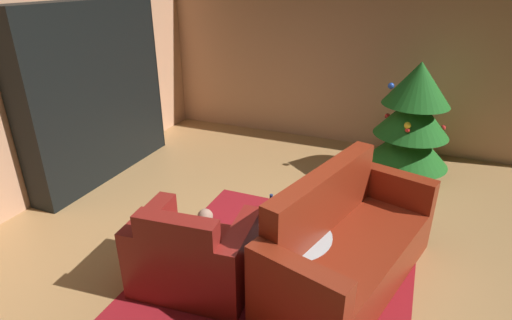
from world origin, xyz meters
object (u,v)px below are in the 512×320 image
(bookshelf_unit, at_px, (104,92))
(bottle_on_table, at_px, (271,212))
(couch_red, at_px, (346,248))
(coffee_table, at_px, (287,238))
(decorated_tree, at_px, (413,120))
(armchair_red, at_px, (194,256))
(book_stack_on_table, at_px, (289,227))

(bookshelf_unit, xyz_separation_m, bottle_on_table, (2.59, -1.05, -0.52))
(couch_red, height_order, coffee_table, couch_red)
(bookshelf_unit, height_order, decorated_tree, bookshelf_unit)
(armchair_red, xyz_separation_m, coffee_table, (0.66, 0.40, 0.09))
(bookshelf_unit, bearing_deg, book_stack_on_table, -22.22)
(bookshelf_unit, xyz_separation_m, decorated_tree, (3.58, 1.27, -0.30))
(coffee_table, xyz_separation_m, bottle_on_table, (-0.18, 0.10, 0.15))
(couch_red, xyz_separation_m, coffee_table, (-0.47, -0.13, 0.06))
(book_stack_on_table, bearing_deg, decorated_tree, 71.67)
(bookshelf_unit, bearing_deg, armchair_red, -36.25)
(couch_red, bearing_deg, bookshelf_unit, 162.60)
(bookshelf_unit, distance_m, bottle_on_table, 2.85)
(bookshelf_unit, height_order, armchair_red, bookshelf_unit)
(book_stack_on_table, bearing_deg, bottle_on_table, 155.00)
(couch_red, height_order, decorated_tree, decorated_tree)
(coffee_table, bearing_deg, bookshelf_unit, 157.52)
(couch_red, distance_m, book_stack_on_table, 0.50)
(bookshelf_unit, distance_m, coffee_table, 3.07)
(armchair_red, height_order, bottle_on_table, armchair_red)
(coffee_table, height_order, decorated_tree, decorated_tree)
(bottle_on_table, bearing_deg, decorated_tree, 67.00)
(couch_red, distance_m, coffee_table, 0.49)
(couch_red, xyz_separation_m, book_stack_on_table, (-0.46, -0.12, 0.16))
(bookshelf_unit, xyz_separation_m, book_stack_on_table, (2.78, -1.14, -0.57))
(decorated_tree, bearing_deg, bookshelf_unit, -160.45)
(couch_red, bearing_deg, book_stack_on_table, -165.25)
(decorated_tree, bearing_deg, coffee_table, -108.40)
(bookshelf_unit, distance_m, book_stack_on_table, 3.06)
(armchair_red, distance_m, couch_red, 1.25)
(armchair_red, bearing_deg, book_stack_on_table, 31.91)
(bookshelf_unit, bearing_deg, bottle_on_table, -22.02)
(couch_red, bearing_deg, decorated_tree, 81.59)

